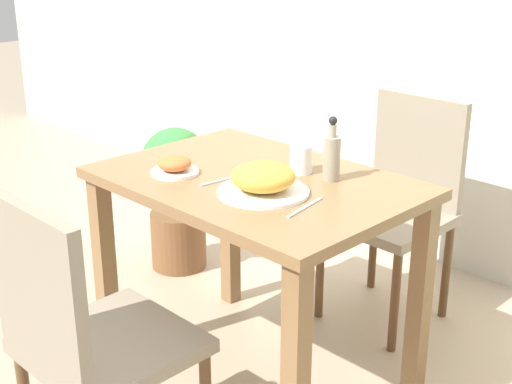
{
  "coord_description": "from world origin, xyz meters",
  "views": [
    {
      "loc": [
        1.54,
        -1.54,
        1.5
      ],
      "look_at": [
        0.0,
        0.0,
        0.69
      ],
      "focal_mm": 50.0,
      "sensor_mm": 36.0,
      "label": 1
    }
  ],
  "objects_px": {
    "food_plate": "(263,180)",
    "sauce_bottle": "(332,156)",
    "chair_far": "(400,197)",
    "drink_cup": "(301,159)",
    "side_plate": "(175,166)",
    "chair_near": "(84,334)",
    "potted_plant_left": "(177,191)"
  },
  "relations": [
    {
      "from": "side_plate",
      "to": "potted_plant_left",
      "type": "distance_m",
      "value": 0.93
    },
    {
      "from": "chair_near",
      "to": "chair_far",
      "type": "bearing_deg",
      "value": -90.33
    },
    {
      "from": "food_plate",
      "to": "sauce_bottle",
      "type": "distance_m",
      "value": 0.25
    },
    {
      "from": "chair_far",
      "to": "chair_near",
      "type": "bearing_deg",
      "value": -90.33
    },
    {
      "from": "side_plate",
      "to": "sauce_bottle",
      "type": "relative_size",
      "value": 0.75
    },
    {
      "from": "food_plate",
      "to": "drink_cup",
      "type": "height_order",
      "value": "food_plate"
    },
    {
      "from": "side_plate",
      "to": "drink_cup",
      "type": "distance_m",
      "value": 0.41
    },
    {
      "from": "food_plate",
      "to": "drink_cup",
      "type": "distance_m",
      "value": 0.23
    },
    {
      "from": "drink_cup",
      "to": "sauce_bottle",
      "type": "height_order",
      "value": "sauce_bottle"
    },
    {
      "from": "food_plate",
      "to": "sauce_bottle",
      "type": "relative_size",
      "value": 1.34
    },
    {
      "from": "chair_far",
      "to": "potted_plant_left",
      "type": "relative_size",
      "value": 1.33
    },
    {
      "from": "food_plate",
      "to": "chair_far",
      "type": "bearing_deg",
      "value": 92.81
    },
    {
      "from": "chair_far",
      "to": "potted_plant_left",
      "type": "distance_m",
      "value": 1.03
    },
    {
      "from": "food_plate",
      "to": "sauce_bottle",
      "type": "xyz_separation_m",
      "value": [
        0.07,
        0.24,
        0.04
      ]
    },
    {
      "from": "chair_near",
      "to": "sauce_bottle",
      "type": "height_order",
      "value": "sauce_bottle"
    },
    {
      "from": "side_plate",
      "to": "potted_plant_left",
      "type": "height_order",
      "value": "side_plate"
    },
    {
      "from": "chair_far",
      "to": "sauce_bottle",
      "type": "distance_m",
      "value": 0.67
    },
    {
      "from": "chair_far",
      "to": "food_plate",
      "type": "relative_size",
      "value": 3.17
    },
    {
      "from": "chair_near",
      "to": "side_plate",
      "type": "bearing_deg",
      "value": -62.52
    },
    {
      "from": "side_plate",
      "to": "potted_plant_left",
      "type": "xyz_separation_m",
      "value": [
        -0.66,
        0.52,
        -0.4
      ]
    },
    {
      "from": "chair_near",
      "to": "drink_cup",
      "type": "distance_m",
      "value": 0.9
    },
    {
      "from": "chair_near",
      "to": "side_plate",
      "type": "distance_m",
      "value": 0.67
    },
    {
      "from": "food_plate",
      "to": "drink_cup",
      "type": "xyz_separation_m",
      "value": [
        -0.05,
        0.23,
        0.0
      ]
    },
    {
      "from": "drink_cup",
      "to": "sauce_bottle",
      "type": "xyz_separation_m",
      "value": [
        0.12,
        0.01,
        0.03
      ]
    },
    {
      "from": "chair_near",
      "to": "drink_cup",
      "type": "bearing_deg",
      "value": -90.0
    },
    {
      "from": "side_plate",
      "to": "sauce_bottle",
      "type": "height_order",
      "value": "sauce_bottle"
    },
    {
      "from": "chair_far",
      "to": "side_plate",
      "type": "relative_size",
      "value": 5.63
    },
    {
      "from": "chair_far",
      "to": "drink_cup",
      "type": "relative_size",
      "value": 9.5
    },
    {
      "from": "sauce_bottle",
      "to": "side_plate",
      "type": "bearing_deg",
      "value": -141.96
    },
    {
      "from": "chair_near",
      "to": "food_plate",
      "type": "distance_m",
      "value": 0.69
    },
    {
      "from": "chair_near",
      "to": "side_plate",
      "type": "xyz_separation_m",
      "value": [
        -0.29,
        0.55,
        0.27
      ]
    },
    {
      "from": "side_plate",
      "to": "drink_cup",
      "type": "height_order",
      "value": "drink_cup"
    }
  ]
}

